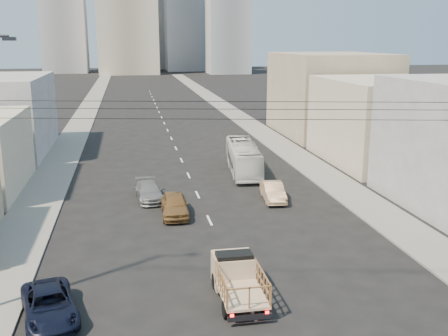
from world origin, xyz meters
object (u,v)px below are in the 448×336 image
object	(u,v)px
flatbed_pickup	(238,277)
navy_pickup	(49,305)
sedan_tan	(273,192)
city_bus	(243,157)
sedan_brown	(175,205)
sedan_grey	(149,191)

from	to	relation	value
flatbed_pickup	navy_pickup	bearing A→B (deg)	-177.90
flatbed_pickup	sedan_tan	distance (m)	15.54
city_bus	sedan_brown	bearing A→B (deg)	-117.44
navy_pickup	sedan_brown	bearing A→B (deg)	49.07
flatbed_pickup	city_bus	size ratio (longest dim) A/B	0.45
navy_pickup	sedan_tan	bearing A→B (deg)	32.91
city_bus	sedan_tan	bearing A→B (deg)	-81.70
navy_pickup	sedan_brown	world-z (taller)	sedan_brown
flatbed_pickup	sedan_brown	bearing A→B (deg)	98.30
flatbed_pickup	navy_pickup	world-z (taller)	flatbed_pickup
navy_pickup	sedan_tan	world-z (taller)	sedan_tan
sedan_brown	sedan_grey	xyz separation A→B (m)	(-1.56, 3.97, -0.11)
navy_pickup	city_bus	distance (m)	27.12
flatbed_pickup	sedan_tan	world-z (taller)	flatbed_pickup
flatbed_pickup	sedan_grey	distance (m)	16.58
city_bus	sedan_grey	xyz separation A→B (m)	(-8.71, -6.88, -0.73)
sedan_grey	navy_pickup	bearing A→B (deg)	-111.73
sedan_tan	sedan_grey	xyz separation A→B (m)	(-9.07, 1.79, -0.03)
navy_pickup	sedan_brown	size ratio (longest dim) A/B	1.04
navy_pickup	city_bus	xyz separation A→B (m)	(13.66, 23.42, 0.74)
sedan_grey	sedan_brown	bearing A→B (deg)	-73.66
sedan_brown	sedan_grey	distance (m)	4.27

